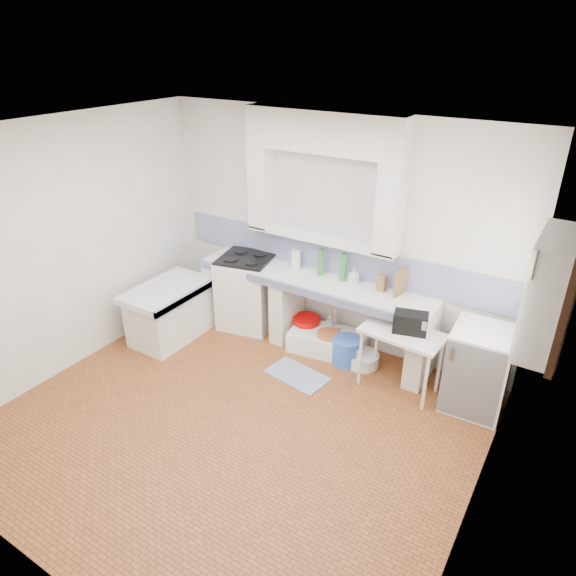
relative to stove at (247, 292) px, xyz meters
The scene contains 36 objects.
floor 2.04m from the stove, 57.85° to the right, with size 4.50×4.50×0.00m, color brown.
ceiling 3.06m from the stove, 57.85° to the right, with size 4.50×4.50×0.00m, color white.
wall_back 1.44m from the stove, 16.67° to the left, with size 4.50×4.50×0.00m, color white.
wall_front 3.94m from the stove, 73.97° to the right, with size 4.50×4.50×0.00m, color white.
wall_left 2.26m from the stove, 125.30° to the right, with size 4.50×4.50×0.00m, color white.
wall_right 3.83m from the stove, 26.97° to the right, with size 4.50×4.50×0.00m, color white.
alcove_mass 2.32m from the stove, 11.32° to the left, with size 1.90×0.25×0.45m, color white.
window_frame 3.69m from the stove, ahead, with size 0.35×0.86×1.06m, color #331F10.
lace_valance 3.70m from the stove, ahead, with size 0.01×0.84×0.24m, color white.
counter_slab 1.03m from the stove, ahead, with size 3.00×0.60×0.08m, color white.
counter_lip 1.07m from the stove, 15.37° to the right, with size 3.00×0.04×0.10m, color navy.
counter_pier_left 0.45m from the stove, behind, with size 0.20×0.55×0.82m, color white.
counter_pier_mid 0.61m from the stove, ahead, with size 0.20×0.55×0.82m, color white.
counter_pier_right 2.36m from the stove, ahead, with size 0.20×0.55×0.82m, color white.
peninsula_top 1.03m from the stove, 129.34° to the right, with size 0.70×1.10×0.08m, color white.
peninsula_base 1.03m from the stove, 129.34° to the right, with size 0.60×1.00×0.62m, color white.
peninsula_lip 0.86m from the stove, 111.72° to the right, with size 0.04×1.10×0.10m, color navy.
backsplash 1.27m from the stove, 15.92° to the left, with size 4.27×0.03×0.40m, color navy.
stove is the anchor object (origin of this frame).
sink 1.27m from the stove, ahead, with size 0.92×0.50×0.22m, color white.
side_table 2.23m from the stove, ahead, with size 0.85×0.47×0.04m, color white.
fridge 3.00m from the stove, ahead, with size 0.59×0.59×0.91m, color white.
bucket_red 0.92m from the stove, ahead, with size 0.34×0.34×0.32m, color #CE0302.
bucket_orange 1.30m from the stove, ahead, with size 0.31×0.31×0.28m, color #CA622E.
bucket_blue 1.56m from the stove, ahead, with size 0.34×0.34×0.32m, color blue.
basin_white 1.76m from the stove, ahead, with size 0.38×0.38×0.15m, color white.
water_bottle_a 1.20m from the stove, ahead, with size 0.09×0.09×0.33m, color silver.
water_bottle_b 1.32m from the stove, ahead, with size 0.08×0.08×0.28m, color silver.
black_bag 2.31m from the stove, ahead, with size 0.35×0.20×0.22m, color black.
green_bottle_a 1.17m from the stove, ahead, with size 0.07×0.07×0.33m, color #317D38.
green_bottle_b 1.43m from the stove, ahead, with size 0.08×0.08×0.35m, color #317D38.
knife_block 1.86m from the stove, ahead, with size 0.10×0.08×0.19m, color olive.
cutting_board 2.08m from the stove, ahead, with size 0.02×0.23×0.31m, color olive.
paper_towel 0.86m from the stove, 14.63° to the left, with size 0.12×0.12×0.23m, color white.
soap_bottle 1.53m from the stove, ahead, with size 0.09×0.09×0.19m, color white.
rug 1.42m from the stove, 29.66° to the right, with size 0.70×0.40×0.01m, color #324B7F.
Camera 1 is at (2.58, -3.12, 3.52)m, focal length 32.04 mm.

